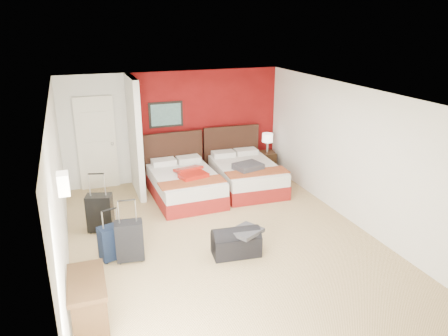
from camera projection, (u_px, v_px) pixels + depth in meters
name	position (u px, v px, depth m)	size (l,w,h in m)	color
ground	(222.00, 239.00, 7.40)	(6.50, 6.50, 0.00)	tan
room_walls	(123.00, 155.00, 7.79)	(5.02, 6.52, 2.50)	silver
red_accent_panel	(206.00, 124.00, 10.09)	(3.50, 0.04, 2.50)	maroon
partition_wall	(135.00, 137.00, 8.98)	(0.12, 1.20, 2.50)	silver
entry_door	(97.00, 143.00, 9.33)	(0.82, 0.06, 2.05)	silver
bed_left	(185.00, 186.00, 8.99)	(1.28, 1.83, 0.55)	white
bed_right	(247.00, 176.00, 9.53)	(1.29, 1.84, 0.55)	silver
red_suitcase_open	(191.00, 173.00, 8.83)	(0.54, 0.75, 0.09)	#A5180E
jacket_bundle	(248.00, 167.00, 9.12)	(0.55, 0.44, 0.13)	#3C3C41
nightstand	(267.00, 162.00, 10.51)	(0.38, 0.38, 0.53)	black
table_lamp	(267.00, 143.00, 10.35)	(0.26, 0.26, 0.46)	white
suitcase_black	(100.00, 214.00, 7.59)	(0.44, 0.27, 0.66)	black
suitcase_charcoal	(130.00, 242.00, 6.67)	(0.42, 0.26, 0.63)	black
suitcase_navy	(112.00, 244.00, 6.72)	(0.39, 0.24, 0.54)	#101B31
duffel_bag	(236.00, 244.00, 6.87)	(0.75, 0.40, 0.38)	black
jacket_draped	(246.00, 231.00, 6.80)	(0.47, 0.40, 0.06)	#38383D
desk	(89.00, 306.00, 5.13)	(0.43, 0.86, 0.72)	#301E10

